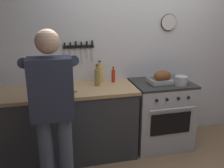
% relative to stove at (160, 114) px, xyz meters
% --- Properties ---
extents(wall_back, '(6.00, 0.13, 2.60)m').
position_rel_stove_xyz_m(wall_back, '(-0.22, 0.36, 0.85)').
color(wall_back, silver).
rests_on(wall_back, ground).
extents(counter_block, '(2.03, 0.65, 0.90)m').
position_rel_stove_xyz_m(counter_block, '(-1.42, 0.00, 0.00)').
color(counter_block, '#38383D').
rests_on(counter_block, ground).
extents(stove, '(0.76, 0.67, 0.90)m').
position_rel_stove_xyz_m(stove, '(0.00, 0.00, 0.00)').
color(stove, '#BCBCC1').
rests_on(stove, ground).
extents(person_cook, '(0.51, 0.63, 1.66)m').
position_rel_stove_xyz_m(person_cook, '(-1.40, -0.68, 0.50)').
color(person_cook, '#4C566B').
rests_on(person_cook, ground).
extents(roasting_pan, '(0.35, 0.26, 0.17)m').
position_rel_stove_xyz_m(roasting_pan, '(-0.02, -0.04, 0.52)').
color(roasting_pan, '#B7B7BC').
rests_on(roasting_pan, stove).
extents(saucepan, '(0.16, 0.16, 0.11)m').
position_rel_stove_xyz_m(saucepan, '(0.17, -0.17, 0.51)').
color(saucepan, '#B7B7BC').
rests_on(saucepan, stove).
extents(cutting_board, '(0.36, 0.24, 0.02)m').
position_rel_stove_xyz_m(cutting_board, '(-1.30, -0.02, 0.46)').
color(cutting_board, tan).
rests_on(cutting_board, counter_block).
extents(bottle_hot_sauce, '(0.05, 0.05, 0.21)m').
position_rel_stove_xyz_m(bottle_hot_sauce, '(-0.62, 0.16, 0.54)').
color(bottle_hot_sauce, red).
rests_on(bottle_hot_sauce, counter_block).
extents(bottle_cooking_oil, '(0.07, 0.07, 0.29)m').
position_rel_stove_xyz_m(bottle_cooking_oil, '(-0.80, 0.17, 0.57)').
color(bottle_cooking_oil, gold).
rests_on(bottle_cooking_oil, counter_block).
extents(bottle_soy_sauce, '(0.05, 0.05, 0.19)m').
position_rel_stove_xyz_m(bottle_soy_sauce, '(-1.59, 0.11, 0.53)').
color(bottle_soy_sauce, black).
rests_on(bottle_soy_sauce, counter_block).
extents(bottle_vinegar, '(0.06, 0.06, 0.27)m').
position_rel_stove_xyz_m(bottle_vinegar, '(-0.85, 0.05, 0.56)').
color(bottle_vinegar, '#997F4C').
rests_on(bottle_vinegar, counter_block).
extents(bottle_dish_soap, '(0.06, 0.06, 0.24)m').
position_rel_stove_xyz_m(bottle_dish_soap, '(-1.47, 0.20, 0.55)').
color(bottle_dish_soap, '#338CCC').
rests_on(bottle_dish_soap, counter_block).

